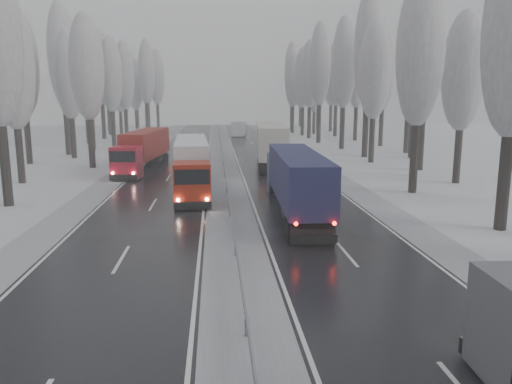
{
  "coord_description": "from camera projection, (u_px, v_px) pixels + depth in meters",
  "views": [
    {
      "loc": [
        -0.89,
        -10.32,
        7.27
      ],
      "look_at": [
        1.32,
        16.54,
        2.2
      ],
      "focal_mm": 35.0,
      "sensor_mm": 36.0,
      "label": 1
    }
  ],
  "objects": [
    {
      "name": "carriageway_right",
      "position": [
        290.0,
        187.0,
        41.33
      ],
      "size": [
        7.5,
        200.0,
        0.03
      ],
      "primitive_type": "cube",
      "color": "black",
      "rests_on": "ground"
    },
    {
      "name": "carriageway_left",
      "position": [
        162.0,
        189.0,
        40.48
      ],
      "size": [
        7.5,
        200.0,
        0.03
      ],
      "primitive_type": "cube",
      "color": "black",
      "rests_on": "ground"
    },
    {
      "name": "median_slush",
      "position": [
        227.0,
        188.0,
        40.91
      ],
      "size": [
        3.0,
        200.0,
        0.04
      ],
      "primitive_type": "cube",
      "color": "#ACAFB4",
      "rests_on": "ground"
    },
    {
      "name": "shoulder_right",
      "position": [
        348.0,
        186.0,
        41.73
      ],
      "size": [
        2.4,
        200.0,
        0.04
      ],
      "primitive_type": "cube",
      "color": "#ACAFB4",
      "rests_on": "ground"
    },
    {
      "name": "shoulder_left",
      "position": [
        100.0,
        190.0,
        40.08
      ],
      "size": [
        2.4,
        200.0,
        0.04
      ],
      "primitive_type": "cube",
      "color": "#ACAFB4",
      "rests_on": "ground"
    },
    {
      "name": "median_guardrail",
      "position": [
        226.0,
        181.0,
        40.79
      ],
      "size": [
        0.12,
        200.0,
        0.76
      ],
      "color": "slate",
      "rests_on": "ground"
    },
    {
      "name": "tree_18",
      "position": [
        420.0,
        52.0,
        37.2
      ],
      "size": [
        3.6,
        3.6,
        16.58
      ],
      "color": "black",
      "rests_on": "ground"
    },
    {
      "name": "tree_19",
      "position": [
        464.0,
        72.0,
        41.79
      ],
      "size": [
        3.6,
        3.6,
        14.57
      ],
      "color": "black",
      "rests_on": "ground"
    },
    {
      "name": "tree_20",
      "position": [
        420.0,
        66.0,
        45.54
      ],
      "size": [
        3.6,
        3.6,
        15.71
      ],
      "color": "black",
      "rests_on": "ground"
    },
    {
      "name": "tree_21",
      "position": [
        426.0,
        50.0,
        49.29
      ],
      "size": [
        3.6,
        3.6,
        18.62
      ],
      "color": "black",
      "rests_on": "ground"
    },
    {
      "name": "tree_22",
      "position": [
        375.0,
        71.0,
        55.67
      ],
      "size": [
        3.6,
        3.6,
        15.86
      ],
      "color": "black",
      "rests_on": "ground"
    },
    {
      "name": "tree_23",
      "position": [
        414.0,
        86.0,
        60.37
      ],
      "size": [
        3.6,
        3.6,
        13.55
      ],
      "color": "black",
      "rests_on": "ground"
    },
    {
      "name": "tree_24",
      "position": [
        369.0,
        49.0,
        60.5
      ],
      "size": [
        3.6,
        3.6,
        20.49
      ],
      "color": "black",
      "rests_on": "ground"
    },
    {
      "name": "tree_25",
      "position": [
        411.0,
        58.0,
        65.1
      ],
      "size": [
        3.6,
        3.6,
        19.44
      ],
      "color": "black",
      "rests_on": "ground"
    },
    {
      "name": "tree_26",
      "position": [
        344.0,
        64.0,
        70.72
      ],
      "size": [
        3.6,
        3.6,
        18.78
      ],
      "color": "black",
      "rests_on": "ground"
    },
    {
      "name": "tree_27",
      "position": [
        384.0,
        71.0,
        75.35
      ],
      "size": [
        3.6,
        3.6,
        17.62
      ],
      "color": "black",
      "rests_on": "ground"
    },
    {
      "name": "tree_28",
      "position": [
        320.0,
        65.0,
        80.98
      ],
      "size": [
        3.6,
        3.6,
        19.62
      ],
      "color": "black",
      "rests_on": "ground"
    },
    {
      "name": "tree_29",
      "position": [
        357.0,
        72.0,
        85.67
      ],
      "size": [
        3.6,
        3.6,
        18.11
      ],
      "color": "black",
      "rests_on": "ground"
    },
    {
      "name": "tree_30",
      "position": [
        310.0,
        75.0,
        90.76
      ],
      "size": [
        3.6,
        3.6,
        17.86
      ],
      "color": "black",
      "rests_on": "ground"
    },
    {
      "name": "tree_31",
      "position": [
        337.0,
        73.0,
        95.07
      ],
      "size": [
        3.6,
        3.6,
        18.58
      ],
      "color": "black",
      "rests_on": "ground"
    },
    {
      "name": "tree_32",
      "position": [
        303.0,
        78.0,
        98.18
      ],
      "size": [
        3.6,
        3.6,
        17.33
      ],
      "color": "black",
      "rests_on": "ground"
    },
    {
      "name": "tree_33",
      "position": [
        315.0,
        89.0,
        102.7
      ],
      "size": [
        3.6,
        3.6,
        14.33
      ],
      "color": "black",
      "rests_on": "ground"
    },
    {
      "name": "tree_34",
      "position": [
        293.0,
        79.0,
        105.03
      ],
      "size": [
        3.6,
        3.6,
        17.63
      ],
      "color": "black",
      "rests_on": "ground"
    },
    {
      "name": "tree_35",
      "position": [
        332.0,
        78.0,
        109.62
      ],
      "size": [
        3.6,
        3.6,
        18.25
      ],
      "color": "black",
      "rests_on": "ground"
    },
    {
      "name": "tree_36",
      "position": [
        292.0,
        73.0,
        114.47
      ],
      "size": [
        3.6,
        3.6,
        20.23
      ],
      "color": "black",
      "rests_on": "ground"
    },
    {
      "name": "tree_37",
      "position": [
        318.0,
        84.0,
        119.41
      ],
      "size": [
        3.6,
        3.6,
        16.37
      ],
      "color": "black",
      "rests_on": "ground"
    },
    {
      "name": "tree_38",
      "position": [
        292.0,
        81.0,
        125.22
      ],
      "size": [
        3.6,
        3.6,
        17.97
      ],
      "color": "black",
      "rests_on": "ground"
    },
    {
      "name": "tree_39",
      "position": [
        301.0,
        86.0,
        129.58
      ],
      "size": [
        3.6,
        3.6,
        16.19
      ],
      "color": "black",
      "rests_on": "ground"
    },
    {
      "name": "tree_60",
      "position": [
        13.0,
        70.0,
        41.82
      ],
      "size": [
        3.6,
        3.6,
        14.84
      ],
      "color": "black",
      "rests_on": "ground"
    },
    {
      "name": "tree_62",
      "position": [
        87.0,
        68.0,
        51.32
      ],
      "size": [
        3.6,
        3.6,
        16.04
      ],
      "color": "black",
      "rests_on": "ground"
    },
    {
      "name": "tree_63",
      "position": [
        22.0,
        65.0,
        54.5
      ],
      "size": [
        3.6,
        3.6,
        16.88
      ],
      "color": "black",
      "rests_on": "ground"
    },
    {
      "name": "tree_64",
      "position": [
        69.0,
        76.0,
        59.85
      ],
      "size": [
        3.6,
        3.6,
        15.42
      ],
      "color": "black",
      "rests_on": "ground"
    },
    {
      "name": "tree_65",
      "position": [
        62.0,
        56.0,
        63.14
      ],
      "size": [
        3.6,
        3.6,
        19.48
      ],
      "color": "black",
      "rests_on": "ground"
    },
    {
      "name": "tree_66",
      "position": [
        90.0,
        80.0,
        69.31
      ],
      "size": [
        3.6,
        3.6,
        15.23
      ],
      "color": "black",
      "rests_on": "ground"
    },
    {
      "name": "tree_67",
      "position": [
        86.0,
        72.0,
        72.9
      ],
      "size": [
        3.6,
        3.6,
        17.09
      ],
      "color": "black",
      "rests_on": "ground"
    },
    {
      "name": "tree_68",
      "position": [
        111.0,
        75.0,
        75.9
      ],
      "size": [
        3.6,
        3.6,
        16.65
      ],
      "color": "black",
      "rests_on": "ground"
    },
    {
      "name": "tree_69",
      "position": [
        84.0,
        65.0,
        79.11
      ],
      "size": [
        3.6,
        3.6,
        19.35
      ],
      "color": "black",
      "rests_on": "ground"
    },
    {
      "name": "tree_70",
      "position": [
        124.0,
        76.0,
        85.74
      ],
      "size": [
        3.6,
        3.6,
        17.09
      ],
      "color": "black",
      "rests_on": "ground"
    },
    {
      "name": "tree_71",
      "position": [
        100.0,
        68.0,
        88.98
      ],
      "size": [
        3.6,
        3.6,
        19.61
      ],
      "color": "black",
      "rests_on": "ground"
    },
    {
      "name": "tree_72",
      "position": [
        119.0,
        85.0,
        94.91
      ],
      "size": [
        3.6,
        3.6,
        15.11
      ],
      "color": "black",
      "rests_on": "ground"
    },
    {
      "name": "tree_73",
      "position": [
        108.0,
        79.0,
        98.35
      ],
      "size": [
        3.6,
        3.6,
        17.22
      ],
      "color": "black",
      "rests_on": "ground"
    },
    {
      "name": "tree_74",
      "position": [
        147.0,
        72.0,
        105.26
      ],
      "size": [
        3.6,
        3.6,
        19.68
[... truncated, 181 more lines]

